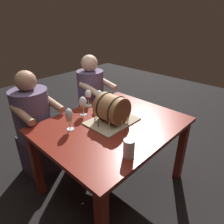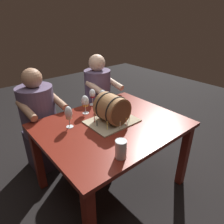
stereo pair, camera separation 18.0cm
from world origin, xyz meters
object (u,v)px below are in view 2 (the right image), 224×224
wine_glass_amber (85,102)px  person_seated_right (98,105)px  wine_glass_red (92,94)px  person_seated_left (40,124)px  beer_pint (121,150)px  dining_table (112,133)px  barrel_cake (112,110)px  wine_glass_rose (103,96)px  wine_glass_white (69,114)px

wine_glass_amber → person_seated_right: person_seated_right is taller
wine_glass_red → person_seated_left: 0.65m
beer_pint → person_seated_right: bearing=60.4°
dining_table → wine_glass_amber: 0.40m
barrel_cake → beer_pint: barrel_cake is taller
barrel_cake → person_seated_left: person_seated_left is taller
barrel_cake → person_seated_right: bearing=62.6°
dining_table → barrel_cake: bearing=47.6°
beer_pint → person_seated_right: size_ratio=0.11×
wine_glass_rose → wine_glass_red: wine_glass_rose is taller
wine_glass_red → beer_pint: (-0.36, -0.85, -0.06)m
wine_glass_white → wine_glass_rose: wine_glass_white is taller
dining_table → wine_glass_rose: size_ratio=6.72×
barrel_cake → person_seated_right: size_ratio=0.37×
wine_glass_rose → barrel_cake: bearing=-113.8°
wine_glass_amber → person_seated_left: size_ratio=0.16×
barrel_cake → wine_glass_rose: (0.14, 0.31, 0.00)m
wine_glass_rose → person_seated_right: bearing=60.0°
dining_table → person_seated_left: 0.84m
dining_table → wine_glass_white: bearing=148.8°
person_seated_left → wine_glass_white: bearing=-82.4°
person_seated_right → barrel_cake: bearing=-117.4°
wine_glass_red → person_seated_right: 0.51m
person_seated_left → person_seated_right: 0.78m
dining_table → person_seated_left: person_seated_left is taller
beer_pint → person_seated_left: person_seated_left is taller
wine_glass_amber → person_seated_right: bearing=42.1°
dining_table → barrel_cake: size_ratio=2.87×
wine_glass_red → person_seated_right: bearing=45.4°
wine_glass_amber → beer_pint: bearing=-104.7°
barrel_cake → wine_glass_rose: bearing=66.2°
dining_table → person_seated_right: bearing=62.0°
wine_glass_amber → barrel_cake: bearing=-73.9°
wine_glass_red → wine_glass_rose: bearing=-65.9°
wine_glass_white → wine_glass_amber: bearing=27.7°
dining_table → wine_glass_red: size_ratio=7.10×
dining_table → barrel_cake: (0.02, 0.02, 0.23)m
wine_glass_rose → wine_glass_white: bearing=-163.3°
wine_glass_white → person_seated_left: 0.63m
barrel_cake → person_seated_left: 0.88m
barrel_cake → dining_table: bearing=-132.4°
barrel_cake → beer_pint: size_ratio=3.27×
beer_pint → person_seated_left: size_ratio=0.12×
wine_glass_amber → wine_glass_red: wine_glass_amber is taller
beer_pint → dining_table: bearing=57.4°
wine_glass_amber → wine_glass_white: bearing=-152.3°
person_seated_right → wine_glass_amber: bearing=-137.9°
wine_glass_red → beer_pint: wine_glass_red is taller
dining_table → wine_glass_amber: bearing=101.2°
barrel_cake → wine_glass_white: (-0.34, 0.17, 0.01)m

